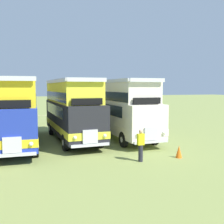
{
  "coord_description": "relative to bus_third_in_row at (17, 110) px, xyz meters",
  "views": [
    {
      "loc": [
        0.13,
        -19.82,
        3.96
      ],
      "look_at": [
        7.3,
        0.76,
        1.94
      ],
      "focal_mm": 43.09,
      "sensor_mm": 36.0,
      "label": 1
    }
  ],
  "objects": [
    {
      "name": "ground_plane",
      "position": [
        -0.01,
        0.14,
        -2.36
      ],
      "size": [
        200.0,
        200.0,
        0.0
      ],
      "primitive_type": "plane",
      "color": "olive"
    },
    {
      "name": "cone_mid_row",
      "position": [
        8.55,
        -6.93,
        -2.01
      ],
      "size": [
        0.36,
        0.36,
        0.7
      ],
      "primitive_type": "cone",
      "color": "orange",
      "rests_on": "ground"
    },
    {
      "name": "rope_fence_line",
      "position": [
        -0.01,
        9.89,
        -1.67
      ],
      "size": [
        21.49,
        0.08,
        1.05
      ],
      "color": "#8C704C",
      "rests_on": "ground"
    },
    {
      "name": "bus_third_in_row",
      "position": [
        0.0,
        0.0,
        0.0
      ],
      "size": [
        3.02,
        11.33,
        4.52
      ],
      "color": "#1E339E",
      "rests_on": "ground"
    },
    {
      "name": "marshal_person",
      "position": [
        6.19,
        -6.92,
        -1.48
      ],
      "size": [
        0.36,
        0.24,
        1.73
      ],
      "color": "#23232D",
      "rests_on": "ground"
    },
    {
      "name": "bus_fourth_in_row",
      "position": [
        3.84,
        0.17,
        -0.01
      ],
      "size": [
        2.81,
        9.79,
        4.52
      ],
      "color": "black",
      "rests_on": "ground"
    },
    {
      "name": "bus_fifth_in_row",
      "position": [
        7.7,
        0.2,
        -0.0
      ],
      "size": [
        2.7,
        10.43,
        4.52
      ],
      "color": "silver",
      "rests_on": "ground"
    }
  ]
}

